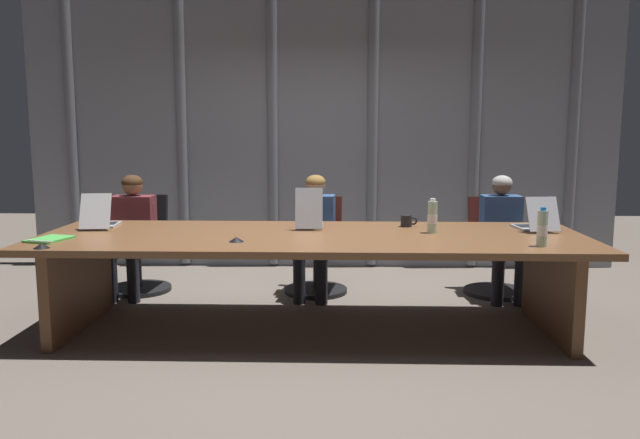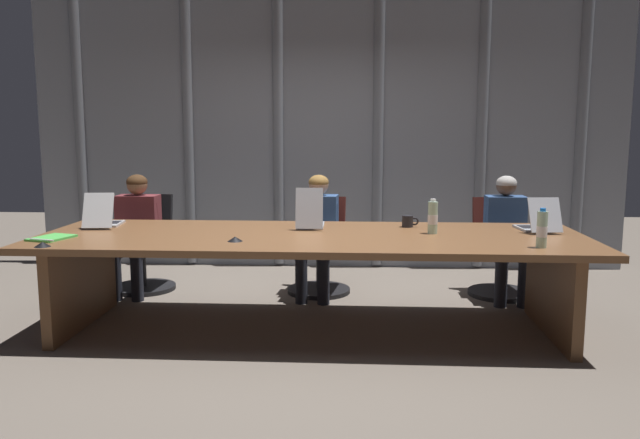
% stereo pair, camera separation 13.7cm
% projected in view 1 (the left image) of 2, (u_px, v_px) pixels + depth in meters
% --- Properties ---
extents(ground_plane, '(13.12, 13.12, 0.00)m').
position_uv_depth(ground_plane, '(312.00, 330.00, 4.87)').
color(ground_plane, '#6B6056').
extents(conference_table, '(4.15, 1.38, 0.75)m').
position_uv_depth(conference_table, '(312.00, 253.00, 4.78)').
color(conference_table, brown).
rests_on(conference_table, ground_plane).
extents(curtain_backdrop, '(6.56, 0.17, 3.11)m').
position_uv_depth(curtain_backdrop, '(321.00, 129.00, 6.95)').
color(curtain_backdrop, gray).
rests_on(curtain_backdrop, ground_plane).
extents(laptop_left_end, '(0.29, 0.46, 0.29)m').
position_uv_depth(laptop_left_end, '(101.00, 220.00, 5.11)').
color(laptop_left_end, '#BCBCC1').
rests_on(laptop_left_end, conference_table).
extents(laptop_left_mid, '(0.22, 0.41, 0.34)m').
position_uv_depth(laptop_left_mid, '(309.00, 220.00, 5.08)').
color(laptop_left_mid, '#A8ADB7').
rests_on(laptop_left_mid, conference_table).
extents(laptop_center, '(0.29, 0.44, 0.28)m').
position_uv_depth(laptop_center, '(535.00, 223.00, 4.98)').
color(laptop_center, '#A8ADB7').
rests_on(laptop_center, conference_table).
extents(office_chair_left_end, '(0.60, 0.60, 0.91)m').
position_uv_depth(office_chair_left_end, '(140.00, 255.00, 6.04)').
color(office_chair_left_end, black).
rests_on(office_chair_left_end, ground_plane).
extents(office_chair_left_mid, '(0.60, 0.60, 0.90)m').
position_uv_depth(office_chair_left_mid, '(317.00, 256.00, 5.98)').
color(office_chair_left_mid, '#511E19').
rests_on(office_chair_left_mid, ground_plane).
extents(office_chair_center, '(0.60, 0.60, 0.91)m').
position_uv_depth(office_chair_center, '(495.00, 257.00, 5.93)').
color(office_chair_center, '#511E19').
rests_on(office_chair_center, ground_plane).
extents(person_left_end, '(0.40, 0.55, 1.13)m').
position_uv_depth(person_left_end, '(131.00, 227.00, 5.84)').
color(person_left_end, brown).
rests_on(person_left_end, ground_plane).
extents(person_left_mid, '(0.40, 0.57, 1.13)m').
position_uv_depth(person_left_mid, '(314.00, 228.00, 5.78)').
color(person_left_mid, '#335184').
rests_on(person_left_mid, ground_plane).
extents(person_center, '(0.36, 0.55, 1.13)m').
position_uv_depth(person_center, '(503.00, 230.00, 5.73)').
color(person_center, '#335184').
rests_on(person_center, ground_plane).
extents(water_bottle_primary, '(0.08, 0.08, 0.27)m').
position_uv_depth(water_bottle_primary, '(432.00, 217.00, 4.81)').
color(water_bottle_primary, '#ADD1B2').
rests_on(water_bottle_primary, conference_table).
extents(water_bottle_secondary, '(0.07, 0.07, 0.27)m').
position_uv_depth(water_bottle_secondary, '(542.00, 229.00, 4.26)').
color(water_bottle_secondary, '#ADD1B2').
rests_on(water_bottle_secondary, conference_table).
extents(coffee_mug_near, '(0.14, 0.09, 0.10)m').
position_uv_depth(coffee_mug_near, '(407.00, 221.00, 5.14)').
color(coffee_mug_near, black).
rests_on(coffee_mug_near, conference_table).
extents(conference_mic_left_side, '(0.11, 0.11, 0.03)m').
position_uv_depth(conference_mic_left_side, '(236.00, 239.00, 4.46)').
color(conference_mic_left_side, black).
rests_on(conference_mic_left_side, conference_table).
extents(conference_mic_middle, '(0.11, 0.11, 0.03)m').
position_uv_depth(conference_mic_middle, '(42.00, 246.00, 4.21)').
color(conference_mic_middle, black).
rests_on(conference_mic_middle, conference_table).
extents(spiral_notepad, '(0.30, 0.35, 0.03)m').
position_uv_depth(spiral_notepad, '(49.00, 239.00, 4.51)').
color(spiral_notepad, '#4CB74C').
rests_on(spiral_notepad, conference_table).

